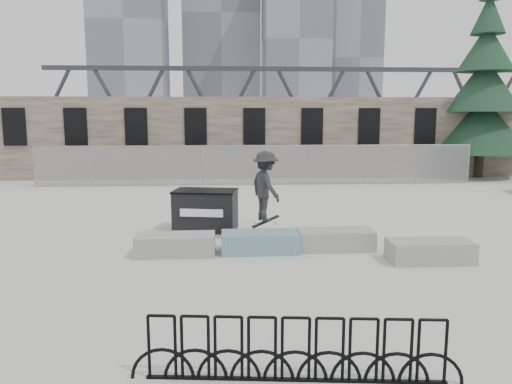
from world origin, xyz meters
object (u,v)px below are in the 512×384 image
planter_center_right (335,239)px  bike_rack (296,351)px  dumpster (206,210)px  spruce_tree (483,96)px  skateboarder (266,186)px  planter_offset (430,250)px  planter_center_left (260,241)px  planter_far_left (176,244)px

planter_center_right → bike_rack: bike_rack is taller
planter_center_right → dumpster: 4.31m
bike_rack → spruce_tree: spruce_tree is taller
dumpster → spruce_tree: size_ratio=0.18×
skateboarder → dumpster: bearing=20.1°
planter_offset → bike_rack: bike_rack is taller
planter_center_right → dumpster: dumpster is taller
dumpster → skateboarder: bearing=-35.5°
planter_center_left → dumpster: 3.02m
planter_center_right → planter_offset: same height
planter_center_left → planter_center_right: bearing=3.8°
planter_center_right → dumpster: size_ratio=0.96×
dumpster → planter_far_left: bearing=-93.6°
planter_offset → spruce_tree: spruce_tree is taller
planter_far_left → planter_offset: 6.33m
planter_far_left → skateboarder: skateboarder is taller
planter_center_left → bike_rack: bearing=-89.8°
dumpster → bike_rack: (1.52, -9.01, -0.20)m
planter_center_left → planter_center_right: 2.02m
planter_far_left → spruce_tree: bearing=43.5°
planter_center_left → dumpster: (-1.50, 2.60, 0.35)m
planter_center_left → spruce_tree: (13.58, 14.85, 4.31)m
planter_center_right → planter_offset: 2.42m
planter_center_left → planter_offset: same height
planter_offset → spruce_tree: size_ratio=0.17×
planter_center_right → skateboarder: size_ratio=0.95×
skateboarder → planter_far_left: bearing=87.6°
bike_rack → spruce_tree: (13.56, 21.26, 4.15)m
spruce_tree → skateboarder: bearing=-133.6°
planter_far_left → planter_center_right: size_ratio=1.00×
bike_rack → skateboarder: bearing=88.5°
planter_far_left → planter_offset: size_ratio=1.00×
planter_far_left → planter_center_left: same height
planter_center_left → bike_rack: (0.02, -6.41, 0.15)m
planter_center_left → spruce_tree: bearing=47.5°
dumpster → bike_rack: size_ratio=0.47×
spruce_tree → skateboarder: (-13.37, -14.01, -2.98)m
planter_far_left → planter_center_right: bearing=3.4°
planter_center_left → dumpster: dumpster is taller
skateboarder → spruce_tree: bearing=-67.7°
planter_offset → dumpster: dumpster is taller
planter_center_left → planter_center_right: (2.02, 0.14, 0.00)m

